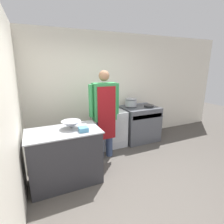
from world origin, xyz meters
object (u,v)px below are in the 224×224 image
(stove, at_px, (139,123))
(plastic_tub, at_px, (83,129))
(fridge_unit, at_px, (109,128))
(stock_pot, at_px, (131,102))
(saute_pan, at_px, (149,106))
(mixing_bowl, at_px, (71,125))
(person_cook, at_px, (105,110))

(stove, distance_m, plastic_tub, 2.18)
(fridge_unit, height_order, stock_pot, stock_pot)
(saute_pan, bearing_deg, mixing_bowl, -159.91)
(stock_pot, bearing_deg, person_cook, -148.39)
(plastic_tub, bearing_deg, person_cook, 46.02)
(person_cook, height_order, plastic_tub, person_cook)
(fridge_unit, xyz_separation_m, person_cook, (-0.33, -0.52, 0.62))
(stove, height_order, plastic_tub, plastic_tub)
(stock_pot, bearing_deg, mixing_bowl, -149.56)
(mixing_bowl, bearing_deg, person_cook, 28.91)
(plastic_tub, xyz_separation_m, stock_pot, (1.60, 1.25, 0.07))
(mixing_bowl, bearing_deg, fridge_unit, 40.73)
(fridge_unit, distance_m, stock_pot, 0.87)
(stove, bearing_deg, stock_pot, 149.03)
(person_cook, distance_m, mixing_bowl, 0.88)
(stock_pot, height_order, saute_pan, stock_pot)
(mixing_bowl, height_order, stock_pot, stock_pot)
(fridge_unit, relative_size, saute_pan, 3.65)
(plastic_tub, height_order, saute_pan, plastic_tub)
(fridge_unit, height_order, saute_pan, saute_pan)
(person_cook, relative_size, plastic_tub, 13.12)
(fridge_unit, bearing_deg, plastic_tub, -129.25)
(fridge_unit, xyz_separation_m, saute_pan, (1.03, -0.17, 0.49))
(stove, relative_size, stock_pot, 3.09)
(stove, xyz_separation_m, saute_pan, (0.18, -0.12, 0.48))
(mixing_bowl, height_order, saute_pan, mixing_bowl)
(fridge_unit, xyz_separation_m, mixing_bowl, (-1.10, -0.95, 0.54))
(mixing_bowl, relative_size, stock_pot, 1.10)
(mixing_bowl, distance_m, stock_pot, 2.02)
(stove, bearing_deg, plastic_tub, -148.09)
(fridge_unit, height_order, plastic_tub, plastic_tub)
(person_cook, xyz_separation_m, plastic_tub, (-0.62, -0.65, -0.10))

